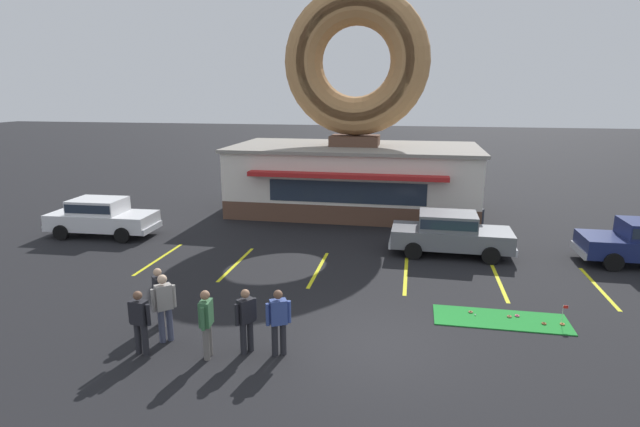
% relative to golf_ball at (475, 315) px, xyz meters
% --- Properties ---
extents(ground_plane, '(160.00, 160.00, 0.00)m').
position_rel_golf_ball_xyz_m(ground_plane, '(-2.63, -2.11, -0.05)').
color(ground_plane, black).
extents(donut_shop_building, '(12.30, 6.75, 10.96)m').
position_rel_golf_ball_xyz_m(donut_shop_building, '(-4.80, 11.83, 3.69)').
color(donut_shop_building, brown).
rests_on(donut_shop_building, ground).
extents(putting_mat, '(3.54, 1.27, 0.03)m').
position_rel_golf_ball_xyz_m(putting_mat, '(0.65, -0.08, -0.04)').
color(putting_mat, '#1E842D').
rests_on(putting_mat, ground).
extents(mini_donut_near_left, '(0.13, 0.13, 0.04)m').
position_rel_golf_ball_xyz_m(mini_donut_near_left, '(1.73, -0.20, -0.00)').
color(mini_donut_near_left, brown).
rests_on(mini_donut_near_left, putting_mat).
extents(mini_donut_near_right, '(0.13, 0.13, 0.04)m').
position_rel_golf_ball_xyz_m(mini_donut_near_right, '(1.12, 0.16, -0.00)').
color(mini_donut_near_right, '#D8667F').
rests_on(mini_donut_near_right, putting_mat).
extents(mini_donut_mid_left, '(0.13, 0.13, 0.04)m').
position_rel_golf_ball_xyz_m(mini_donut_mid_left, '(2.20, -0.15, -0.00)').
color(mini_donut_mid_left, '#D17F47').
rests_on(mini_donut_mid_left, putting_mat).
extents(mini_donut_mid_centre, '(0.13, 0.13, 0.04)m').
position_rel_golf_ball_xyz_m(mini_donut_mid_centre, '(-0.10, 0.18, -0.00)').
color(mini_donut_mid_centre, '#A5724C').
rests_on(mini_donut_mid_centre, putting_mat).
extents(mini_donut_mid_right, '(0.13, 0.13, 0.04)m').
position_rel_golf_ball_xyz_m(mini_donut_mid_right, '(0.91, 0.07, -0.00)').
color(mini_donut_mid_right, '#A5724C').
rests_on(mini_donut_mid_right, putting_mat).
extents(golf_ball, '(0.04, 0.04, 0.04)m').
position_rel_golf_ball_xyz_m(golf_ball, '(0.00, 0.00, 0.00)').
color(golf_ball, white).
rests_on(golf_ball, putting_mat).
extents(putting_flag_pin, '(0.13, 0.01, 0.55)m').
position_rel_golf_ball_xyz_m(putting_flag_pin, '(2.21, -0.13, 0.39)').
color(putting_flag_pin, silver).
rests_on(putting_flag_pin, putting_mat).
extents(car_white, '(4.62, 2.10, 1.60)m').
position_rel_golf_ball_xyz_m(car_white, '(-14.84, 5.30, 0.82)').
color(car_white, silver).
rests_on(car_white, ground).
extents(car_grey, '(4.58, 2.03, 1.60)m').
position_rel_golf_ball_xyz_m(car_grey, '(-0.39, 5.45, 0.82)').
color(car_grey, slate).
rests_on(car_grey, ground).
extents(pedestrian_blue_sweater_man, '(0.54, 0.39, 1.62)m').
position_rel_golf_ball_xyz_m(pedestrian_blue_sweater_man, '(-4.76, -2.97, 0.85)').
color(pedestrian_blue_sweater_man, '#232328').
rests_on(pedestrian_blue_sweater_man, ground).
extents(pedestrian_hooded_kid, '(0.42, 0.50, 1.59)m').
position_rel_golf_ball_xyz_m(pedestrian_hooded_kid, '(-5.54, -2.99, 0.82)').
color(pedestrian_hooded_kid, '#232328').
rests_on(pedestrian_hooded_kid, ground).
extents(pedestrian_leather_jacket_man, '(0.43, 0.47, 1.60)m').
position_rel_golf_ball_xyz_m(pedestrian_leather_jacket_man, '(-8.21, -2.10, 0.83)').
color(pedestrian_leather_jacket_man, slate).
rests_on(pedestrian_leather_jacket_man, ground).
extents(pedestrian_clipboard_woman, '(0.28, 0.59, 1.66)m').
position_rel_golf_ball_xyz_m(pedestrian_clipboard_woman, '(-6.35, -3.38, 0.87)').
color(pedestrian_clipboard_woman, slate).
rests_on(pedestrian_clipboard_woman, ground).
extents(pedestrian_beanie_man, '(0.59, 0.29, 1.58)m').
position_rel_golf_ball_xyz_m(pedestrian_beanie_man, '(-7.93, -3.53, 0.82)').
color(pedestrian_beanie_man, '#232328').
rests_on(pedestrian_beanie_man, ground).
extents(pedestrian_crossing_woman, '(0.46, 0.44, 1.74)m').
position_rel_golf_ball_xyz_m(pedestrian_crossing_woman, '(-7.67, -2.84, 0.92)').
color(pedestrian_crossing_woman, '#474C66').
rests_on(pedestrian_crossing_woman, ground).
extents(trash_bin, '(0.57, 0.57, 0.97)m').
position_rel_golf_ball_xyz_m(trash_bin, '(1.05, 9.22, 0.45)').
color(trash_bin, '#232833').
rests_on(trash_bin, ground).
extents(parking_stripe_far_left, '(0.12, 3.60, 0.01)m').
position_rel_golf_ball_xyz_m(parking_stripe_far_left, '(-10.94, 2.89, -0.05)').
color(parking_stripe_far_left, yellow).
rests_on(parking_stripe_far_left, ground).
extents(parking_stripe_left, '(0.12, 3.60, 0.01)m').
position_rel_golf_ball_xyz_m(parking_stripe_left, '(-7.94, 2.89, -0.05)').
color(parking_stripe_left, yellow).
rests_on(parking_stripe_left, ground).
extents(parking_stripe_mid_left, '(0.12, 3.60, 0.01)m').
position_rel_golf_ball_xyz_m(parking_stripe_mid_left, '(-4.94, 2.89, -0.05)').
color(parking_stripe_mid_left, yellow).
rests_on(parking_stripe_mid_left, ground).
extents(parking_stripe_centre, '(0.12, 3.60, 0.01)m').
position_rel_golf_ball_xyz_m(parking_stripe_centre, '(-1.94, 2.89, -0.05)').
color(parking_stripe_centre, yellow).
rests_on(parking_stripe_centre, ground).
extents(parking_stripe_mid_right, '(0.12, 3.60, 0.01)m').
position_rel_golf_ball_xyz_m(parking_stripe_mid_right, '(1.06, 2.89, -0.05)').
color(parking_stripe_mid_right, yellow).
rests_on(parking_stripe_mid_right, ground).
extents(parking_stripe_right, '(0.12, 3.60, 0.01)m').
position_rel_golf_ball_xyz_m(parking_stripe_right, '(4.06, 2.89, -0.05)').
color(parking_stripe_right, yellow).
rests_on(parking_stripe_right, ground).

